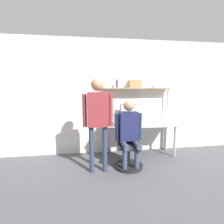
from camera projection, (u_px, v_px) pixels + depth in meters
name	position (u px, v px, depth m)	size (l,w,h in m)	color
ground_plane	(142.00, 160.00, 3.84)	(12.00, 12.00, 0.00)	#4C4C51
wall_back	(135.00, 97.00, 4.29)	(8.00, 0.06, 2.70)	silver
desk	(138.00, 127.00, 4.06)	(1.72, 0.61, 0.75)	beige
shelf_unit	(136.00, 98.00, 4.14)	(1.63, 0.23, 1.58)	#997A56
monitor	(134.00, 112.00, 4.14)	(0.65, 0.24, 0.45)	#333338
laptop	(121.00, 122.00, 3.92)	(0.32, 0.26, 0.25)	#333338
cell_phone	(132.00, 124.00, 3.96)	(0.07, 0.15, 0.01)	black
office_chair	(129.00, 153.00, 3.51)	(0.56, 0.56, 0.92)	black
person_seated	(129.00, 129.00, 3.39)	(0.53, 0.47, 1.35)	#38425B
person_standing	(98.00, 113.00, 3.17)	(0.55, 0.24, 1.76)	#2D3856
bottle_clear	(158.00, 84.00, 4.17)	(0.07, 0.07, 0.18)	silver
bottle_purple	(117.00, 84.00, 4.02)	(0.06, 0.06, 0.21)	#593372
storage_box	(135.00, 84.00, 4.09)	(0.28, 0.21, 0.17)	#B27A47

